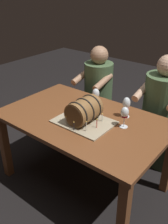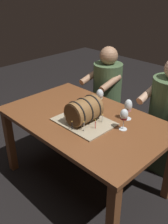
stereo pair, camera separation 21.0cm
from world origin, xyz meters
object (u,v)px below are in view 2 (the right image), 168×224
Objects in this scene: wine_glass_rose at (128,106)px; person_seated_right at (167,119)px; dining_table at (85,127)px; wine_glass_red at (124,116)px; person_seated_left at (107,99)px; wine_glass_white at (100,95)px; barrel_cake at (84,112)px.

person_seated_right is (0.12, 0.51, -0.27)m from wine_glass_rose.
wine_glass_red reaches higher than dining_table.
person_seated_right reaches higher than person_seated_left.
wine_glass_rose reaches higher than wine_glass_red.
wine_glass_red is at bearing -93.50° from person_seated_right.
person_seated_right is at bearing 86.50° from wine_glass_red.
person_seated_right reaches higher than wine_glass_white.
person_seated_right is (0.47, 0.49, -0.26)m from wine_glass_white.
barrel_cake is 0.93m from person_seated_right.
person_seated_left is at bearing 118.56° from barrel_cake.
wine_glass_rose is at bearing -3.88° from wine_glass_white.
wine_glass_red is at bearing 13.84° from dining_table.
wine_glass_white is (-0.07, 0.27, 0.21)m from dining_table.
person_seated_left is at bearing 117.31° from dining_table.
barrel_cake is 0.40× the size of person_seated_right.
wine_glass_rose is at bearing -103.33° from person_seated_right.
barrel_cake is at bearing -69.26° from wine_glass_white.
wine_glass_white is 0.14× the size of person_seated_right.
wine_glass_rose is (0.27, 0.25, 0.22)m from dining_table.
wine_glass_white is 0.92× the size of wine_glass_red.
wine_glass_red is 0.18m from wine_glass_rose.
dining_table is at bearing -137.41° from wine_glass_rose.
wine_glass_rose is 0.16× the size of person_seated_left.
barrel_cake is 0.36m from wine_glass_white.
person_seated_left is at bearing -179.96° from person_seated_right.
person_seated_left reaches higher than wine_glass_red.
dining_table is 0.43m from wine_glass_rose.
wine_glass_white is at bearing 110.74° from barrel_cake.
person_seated_left is (-0.75, 0.68, -0.32)m from wine_glass_red.
dining_table is 1.23× the size of person_seated_right.
dining_table is at bearing -166.16° from wine_glass_red.
person_seated_left is at bearing 137.84° from wine_glass_red.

